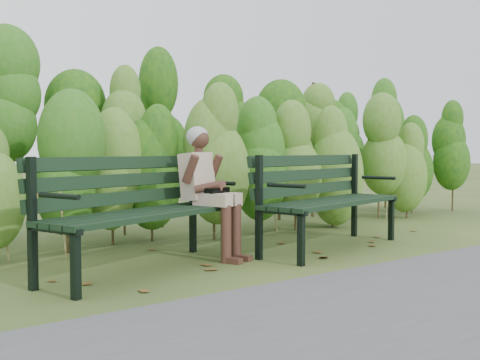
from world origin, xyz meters
TOP-DOWN VIEW (x-y plane):
  - ground at (0.00, 0.00)m, footprint 80.00×80.00m
  - footpath at (0.00, -2.20)m, footprint 60.00×2.50m
  - hedge_band at (0.00, 1.86)m, footprint 11.04×1.67m
  - leaf_litter at (0.26, -0.11)m, footprint 5.43×2.16m
  - bench_left at (-1.25, 0.20)m, footprint 2.12×1.29m
  - bench_right at (0.88, 0.03)m, footprint 2.12×1.13m
  - seated_woman at (-0.45, 0.28)m, footprint 0.54×0.74m

SIDE VIEW (x-z plane):
  - ground at x=0.00m, z-range 0.00..0.00m
  - leaf_litter at x=0.26m, z-range 0.00..0.01m
  - footpath at x=0.00m, z-range 0.00..0.01m
  - bench_left at x=-1.25m, z-range 0.09..1.10m
  - bench_right at x=0.88m, z-range 0.09..1.10m
  - seated_woman at x=-0.45m, z-range 0.10..1.40m
  - hedge_band at x=0.00m, z-range 0.05..2.47m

